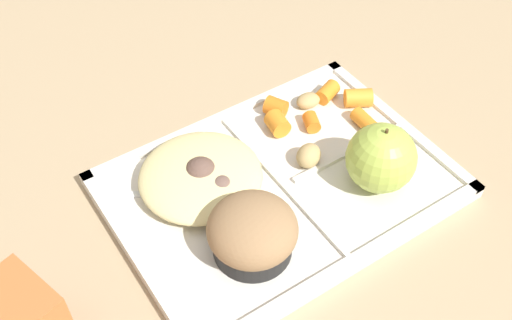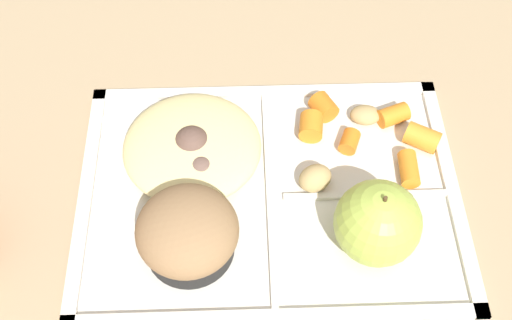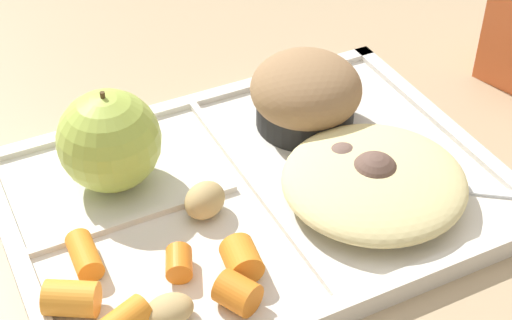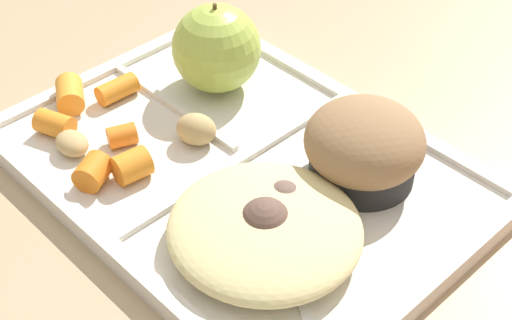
{
  "view_description": "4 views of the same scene",
  "coord_description": "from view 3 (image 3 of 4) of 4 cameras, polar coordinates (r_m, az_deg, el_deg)",
  "views": [
    {
      "loc": [
        0.28,
        0.37,
        0.55
      ],
      "look_at": [
        0.02,
        -0.02,
        0.05
      ],
      "focal_mm": 43.77,
      "sensor_mm": 36.0,
      "label": 1
    },
    {
      "loc": [
        0.02,
        0.33,
        0.55
      ],
      "look_at": [
        0.01,
        -0.02,
        0.04
      ],
      "focal_mm": 44.56,
      "sensor_mm": 36.0,
      "label": 2
    },
    {
      "loc": [
        -0.2,
        -0.41,
        0.42
      ],
      "look_at": [
        0.0,
        0.0,
        0.04
      ],
      "focal_mm": 55.73,
      "sensor_mm": 36.0,
      "label": 3
    },
    {
      "loc": [
        0.34,
        -0.31,
        0.42
      ],
      "look_at": [
        0.03,
        -0.01,
        0.04
      ],
      "focal_mm": 53.95,
      "sensor_mm": 36.0,
      "label": 4
    }
  ],
  "objects": [
    {
      "name": "meatball_center",
      "position": [
        0.61,
        6.22,
        -0.19
      ],
      "size": [
        0.03,
        0.03,
        0.03
      ],
      "primitive_type": "sphere",
      "color": "brown",
      "rests_on": "lunch_tray"
    },
    {
      "name": "egg_noodle_pile",
      "position": [
        0.6,
        8.48,
        -1.5
      ],
      "size": [
        0.14,
        0.14,
        0.03
      ],
      "primitive_type": "ellipsoid",
      "color": "beige",
      "rests_on": "lunch_tray"
    },
    {
      "name": "green_apple",
      "position": [
        0.6,
        -10.49,
        1.37
      ],
      "size": [
        0.08,
        0.08,
        0.08
      ],
      "color": "#A8C14C",
      "rests_on": "lunch_tray"
    },
    {
      "name": "carrot_slice_large",
      "position": [
        0.56,
        -12.21,
        -6.71
      ],
      "size": [
        0.02,
        0.04,
        0.02
      ],
      "primitive_type": "cylinder",
      "rotation": [
        0.0,
        1.57,
        4.68
      ],
      "color": "orange",
      "rests_on": "lunch_tray"
    },
    {
      "name": "lunch_tray",
      "position": [
        0.61,
        -0.08,
        -2.56
      ],
      "size": [
        0.37,
        0.27,
        0.02
      ],
      "color": "silver",
      "rests_on": "ground"
    },
    {
      "name": "meatball_back",
      "position": [
        0.6,
        8.59,
        -1.88
      ],
      "size": [
        0.03,
        0.03,
        0.03
      ],
      "primitive_type": "sphere",
      "color": "brown",
      "rests_on": "lunch_tray"
    },
    {
      "name": "potato_chunk_corner",
      "position": [
        0.52,
        -6.24,
        -10.64
      ],
      "size": [
        0.03,
        0.03,
        0.02
      ],
      "primitive_type": "ellipsoid",
      "rotation": [
        0.0,
        0.0,
        3.09
      ],
      "color": "tan",
      "rests_on": "lunch_tray"
    },
    {
      "name": "bran_muffin",
      "position": [
        0.66,
        3.59,
        4.72
      ],
      "size": [
        0.09,
        0.09,
        0.06
      ],
      "color": "black",
      "rests_on": "lunch_tray"
    },
    {
      "name": "meatball_front",
      "position": [
        0.6,
        8.46,
        -1.2
      ],
      "size": [
        0.04,
        0.04,
        0.04
      ],
      "primitive_type": "sphere",
      "color": "brown",
      "rests_on": "lunch_tray"
    },
    {
      "name": "ground",
      "position": [
        0.62,
        -0.05,
        -3.04
      ],
      "size": [
        6.0,
        6.0,
        0.0
      ],
      "primitive_type": "plane",
      "color": "tan"
    },
    {
      "name": "carrot_slice_diagonal",
      "position": [
        0.54,
        -1.04,
        -7.13
      ],
      "size": [
        0.03,
        0.03,
        0.02
      ],
      "primitive_type": "cylinder",
      "rotation": [
        0.0,
        1.57,
        4.58
      ],
      "color": "orange",
      "rests_on": "lunch_tray"
    },
    {
      "name": "carrot_slice_center",
      "position": [
        0.53,
        -13.11,
        -9.66
      ],
      "size": [
        0.04,
        0.04,
        0.02
      ],
      "primitive_type": "cylinder",
      "rotation": [
        0.0,
        1.57,
        5.76
      ],
      "color": "orange",
      "rests_on": "lunch_tray"
    },
    {
      "name": "meatball_side",
      "position": [
        0.62,
        8.06,
        0.22
      ],
      "size": [
        0.03,
        0.03,
        0.03
      ],
      "primitive_type": "sphere",
      "color": "#755B4C",
      "rests_on": "lunch_tray"
    },
    {
      "name": "plastic_fork",
      "position": [
        0.63,
        11.77,
        -1.84
      ],
      "size": [
        0.12,
        0.09,
        0.0
      ],
      "color": "silver",
      "rests_on": "lunch_tray"
    },
    {
      "name": "carrot_slice_back",
      "position": [
        0.52,
        -1.34,
        -9.53
      ],
      "size": [
        0.03,
        0.03,
        0.02
      ],
      "primitive_type": "cylinder",
      "rotation": [
        0.0,
        1.57,
        2.05
      ],
      "color": "orange",
      "rests_on": "lunch_tray"
    },
    {
      "name": "potato_chunk_browned",
      "position": [
        0.58,
        -3.7,
        -2.89
      ],
      "size": [
        0.04,
        0.04,
        0.03
      ],
      "primitive_type": "ellipsoid",
      "rotation": [
        0.0,
        0.0,
        2.06
      ],
      "color": "tan",
      "rests_on": "lunch_tray"
    },
    {
      "name": "carrot_slice_small",
      "position": [
        0.54,
        -5.55,
        -7.37
      ],
      "size": [
        0.03,
        0.03,
        0.02
      ],
      "primitive_type": "cylinder",
      "rotation": [
        0.0,
        1.57,
        4.33
      ],
      "color": "orange",
      "rests_on": "lunch_tray"
    }
  ]
}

